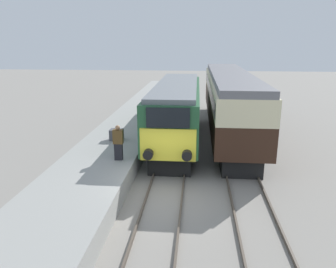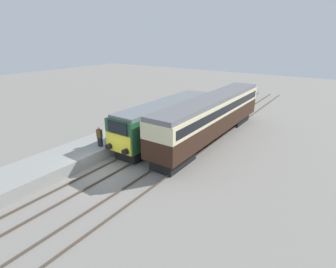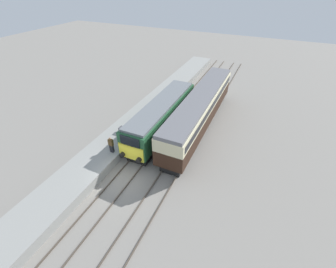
# 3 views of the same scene
# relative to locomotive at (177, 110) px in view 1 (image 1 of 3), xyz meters

# --- Properties ---
(ground_plane) EXTENTS (120.00, 120.00, 0.00)m
(ground_plane) POSITION_rel_locomotive_xyz_m (0.00, -7.91, -2.05)
(ground_plane) COLOR gray
(platform_left) EXTENTS (3.50, 50.00, 0.90)m
(platform_left) POSITION_rel_locomotive_xyz_m (-3.30, 0.09, -1.60)
(platform_left) COLOR gray
(platform_left) RESTS_ON ground_plane
(rails_near_track) EXTENTS (1.51, 60.00, 0.14)m
(rails_near_track) POSITION_rel_locomotive_xyz_m (0.00, -2.91, -1.98)
(rails_near_track) COLOR #4C4238
(rails_near_track) RESTS_ON ground_plane
(rails_far_track) EXTENTS (1.50, 60.00, 0.14)m
(rails_far_track) POSITION_rel_locomotive_xyz_m (3.40, -2.91, -1.98)
(rails_far_track) COLOR #4C4238
(rails_far_track) RESTS_ON ground_plane
(locomotive) EXTENTS (2.70, 12.79, 3.69)m
(locomotive) POSITION_rel_locomotive_xyz_m (0.00, 0.00, 0.00)
(locomotive) COLOR black
(locomotive) RESTS_ON ground_plane
(passenger_carriage) EXTENTS (2.75, 17.25, 4.13)m
(passenger_carriage) POSITION_rel_locomotive_xyz_m (3.40, 2.58, 0.45)
(passenger_carriage) COLOR black
(passenger_carriage) RESTS_ON ground_plane
(person_on_platform) EXTENTS (0.44, 0.26, 1.63)m
(person_on_platform) POSITION_rel_locomotive_xyz_m (-2.28, -5.97, -0.34)
(person_on_platform) COLOR black
(person_on_platform) RESTS_ON platform_left
(luggage_crate) EXTENTS (0.70, 0.56, 0.60)m
(luggage_crate) POSITION_rel_locomotive_xyz_m (-3.12, -2.92, -0.85)
(luggage_crate) COLOR #4C4C51
(luggage_crate) RESTS_ON platform_left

